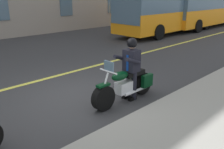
{
  "coord_description": "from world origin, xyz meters",
  "views": [
    {
      "loc": [
        3.85,
        5.36,
        2.85
      ],
      "look_at": [
        -0.55,
        0.89,
        0.75
      ],
      "focal_mm": 38.8,
      "sensor_mm": 36.0,
      "label": 1
    }
  ],
  "objects_px": {
    "motorcycle_main": "(126,85)",
    "bus_far": "(206,5)",
    "rider_main": "(131,64)",
    "bus_near": "(174,7)"
  },
  "relations": [
    {
      "from": "motorcycle_main",
      "to": "bus_far",
      "type": "bearing_deg",
      "value": -161.05
    },
    {
      "from": "bus_near",
      "to": "bus_far",
      "type": "relative_size",
      "value": 1.0
    },
    {
      "from": "rider_main",
      "to": "bus_far",
      "type": "xyz_separation_m",
      "value": [
        -16.5,
        -5.73,
        0.84
      ]
    },
    {
      "from": "rider_main",
      "to": "bus_far",
      "type": "bearing_deg",
      "value": -160.85
    },
    {
      "from": "motorcycle_main",
      "to": "bus_near",
      "type": "xyz_separation_m",
      "value": [
        -11.98,
        -6.02,
        1.42
      ]
    },
    {
      "from": "motorcycle_main",
      "to": "rider_main",
      "type": "bearing_deg",
      "value": -179.55
    },
    {
      "from": "rider_main",
      "to": "motorcycle_main",
      "type": "bearing_deg",
      "value": 0.45
    },
    {
      "from": "rider_main",
      "to": "bus_far",
      "type": "height_order",
      "value": "bus_far"
    },
    {
      "from": "bus_near",
      "to": "bus_far",
      "type": "distance_m",
      "value": 4.72
    },
    {
      "from": "motorcycle_main",
      "to": "rider_main",
      "type": "distance_m",
      "value": 0.61
    }
  ]
}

